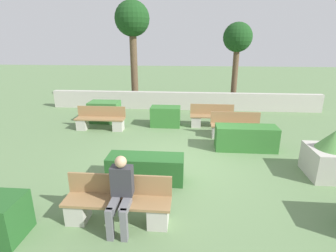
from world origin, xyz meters
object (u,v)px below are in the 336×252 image
person_seated_man (121,191)px  bench_right_side (100,121)px  bench_left_side (235,128)px  bench_front (118,205)px  tree_leftmost (132,23)px  bench_back (212,119)px  tree_center_left (237,40)px  planter_corner_left (331,156)px

person_seated_man → bench_right_side: bearing=112.3°
bench_left_side → bench_right_side: size_ratio=0.92×
bench_front → tree_leftmost: (-1.70, 9.82, 3.74)m
person_seated_man → bench_front: bearing=128.2°
bench_back → person_seated_man: person_seated_man is taller
bench_left_side → bench_right_side: same height
bench_left_side → person_seated_man: person_seated_man is taller
bench_left_side → tree_center_left: size_ratio=0.42×
bench_front → person_seated_man: bearing=-51.8°
bench_front → tree_center_left: tree_center_left is taller
bench_front → bench_left_side: 5.54m
bench_front → bench_right_side: (-2.07, 5.17, -0.00)m
bench_left_side → tree_leftmost: size_ratio=0.33×
bench_left_side → person_seated_man: (-2.75, -4.88, 0.41)m
bench_back → person_seated_man: bearing=-105.9°
bench_left_side → planter_corner_left: size_ratio=1.42×
bench_left_side → tree_leftmost: bearing=125.8°
bench_right_side → bench_back: same height
person_seated_man → tree_center_left: (3.37, 9.61, 2.49)m
bench_right_side → planter_corner_left: 7.45m
tree_leftmost → bench_right_side: bearing=-94.6°
person_seated_man → planter_corner_left: 5.14m
bench_left_side → tree_center_left: (0.62, 4.73, 2.90)m
person_seated_man → tree_center_left: size_ratio=0.33×
bench_left_side → planter_corner_left: (1.86, -2.62, 0.21)m
planter_corner_left → tree_center_left: 7.93m
bench_right_side → tree_center_left: size_ratio=0.45×
planter_corner_left → tree_center_left: tree_center_left is taller
bench_back → tree_center_left: bearing=72.5°
planter_corner_left → bench_back: bearing=124.6°
bench_left_side → planter_corner_left: planter_corner_left is taller
person_seated_man → planter_corner_left: (4.61, 2.26, -0.20)m
person_seated_man → tree_center_left: 10.49m
bench_left_side → bench_back: same height
bench_right_side → person_seated_man: (2.18, -5.31, 0.40)m
bench_right_side → tree_leftmost: bearing=74.3°
bench_front → tree_leftmost: size_ratio=0.38×
tree_leftmost → tree_center_left: 5.26m
tree_center_left → person_seated_man: bearing=-109.3°
bench_right_side → bench_back: bearing=-1.8°
planter_corner_left → tree_leftmost: (-6.42, 7.70, 3.54)m
bench_front → bench_back: (2.14, 5.86, -0.01)m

